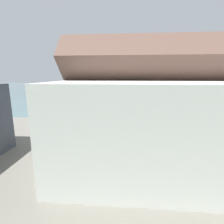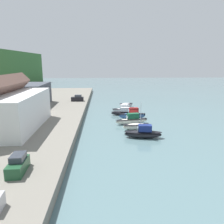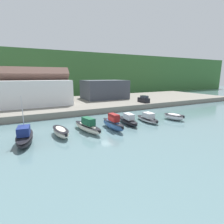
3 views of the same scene
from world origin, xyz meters
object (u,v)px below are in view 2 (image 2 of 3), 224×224
(moored_boat_4, at_px, (124,112))
(parked_car_2, at_px, (78,98))
(moored_boat_2, at_px, (132,120))
(moored_boat_3, at_px, (133,115))
(moored_boat_6, at_px, (126,105))
(parked_car_0, at_px, (18,165))
(moored_boat_5, at_px, (124,109))
(moored_boat_0, at_px, (143,133))
(moored_boat_1, at_px, (136,126))

(moored_boat_4, height_order, parked_car_2, parked_car_2)
(moored_boat_2, relative_size, moored_boat_3, 1.16)
(moored_boat_6, xyz_separation_m, parked_car_0, (-46.28, 18.24, 1.69))
(moored_boat_5, bearing_deg, parked_car_2, 57.71)
(moored_boat_3, bearing_deg, moored_boat_0, 177.27)
(moored_boat_2, height_order, moored_boat_3, moored_boat_3)
(moored_boat_2, height_order, parked_car_2, parked_car_2)
(moored_boat_0, relative_size, moored_boat_2, 0.93)
(moored_boat_1, distance_m, parked_car_0, 27.69)
(moored_boat_4, xyz_separation_m, parked_car_0, (-35.12, 16.50, 1.65))
(moored_boat_1, xyz_separation_m, moored_boat_5, (18.70, 0.89, -0.05))
(moored_boat_0, xyz_separation_m, moored_boat_5, (24.04, 1.55, -0.25))
(parked_car_0, relative_size, parked_car_2, 1.02)
(moored_boat_4, bearing_deg, moored_boat_6, -3.85)
(moored_boat_4, bearing_deg, moored_boat_0, -169.44)
(parked_car_0, bearing_deg, moored_boat_1, -133.14)
(moored_boat_4, bearing_deg, moored_boat_1, -170.01)
(moored_boat_3, bearing_deg, parked_car_2, 37.05)
(moored_boat_3, distance_m, parked_car_0, 35.73)
(moored_boat_0, height_order, moored_boat_3, moored_boat_0)
(parked_car_0, bearing_deg, moored_boat_0, -142.46)
(moored_boat_4, xyz_separation_m, moored_boat_6, (11.16, -1.73, -0.04))
(moored_boat_0, distance_m, parked_car_0, 24.33)
(moored_boat_0, distance_m, moored_boat_3, 14.79)
(moored_boat_3, bearing_deg, parked_car_0, 146.09)
(moored_boat_3, distance_m, parked_car_2, 25.58)
(moored_boat_5, bearing_deg, moored_boat_2, -175.45)
(moored_boat_6, bearing_deg, parked_car_2, 56.74)
(moored_boat_2, bearing_deg, moored_boat_4, -6.75)
(moored_boat_4, distance_m, parked_car_0, 38.84)
(moored_boat_3, relative_size, parked_car_2, 1.70)
(moored_boat_1, xyz_separation_m, parked_car_2, (28.98, 15.91, 1.68))
(moored_boat_2, xyz_separation_m, moored_boat_5, (13.92, 0.60, -0.23))
(moored_boat_6, bearing_deg, moored_boat_4, 151.31)
(moored_boat_3, height_order, moored_boat_6, moored_boat_3)
(moored_boat_0, xyz_separation_m, parked_car_0, (-15.87, 18.38, 1.48))
(moored_boat_1, relative_size, moored_boat_3, 0.85)
(moored_boat_2, bearing_deg, parked_car_2, 20.29)
(parked_car_0, height_order, parked_car_2, same)
(moored_boat_4, height_order, moored_boat_5, moored_boat_4)
(moored_boat_0, relative_size, parked_car_0, 1.79)
(moored_boat_2, bearing_deg, moored_boat_1, 170.90)
(moored_boat_2, bearing_deg, moored_boat_6, -14.84)
(moored_boat_0, height_order, moored_boat_5, moored_boat_0)
(moored_boat_4, relative_size, parked_car_0, 1.74)
(parked_car_0, bearing_deg, moored_boat_5, -116.14)
(moored_boat_2, xyz_separation_m, moored_boat_3, (4.67, -0.85, 0.16))
(moored_boat_4, bearing_deg, moored_boat_5, 1.04)
(moored_boat_3, bearing_deg, moored_boat_1, 173.49)
(moored_boat_1, distance_m, moored_boat_4, 13.96)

